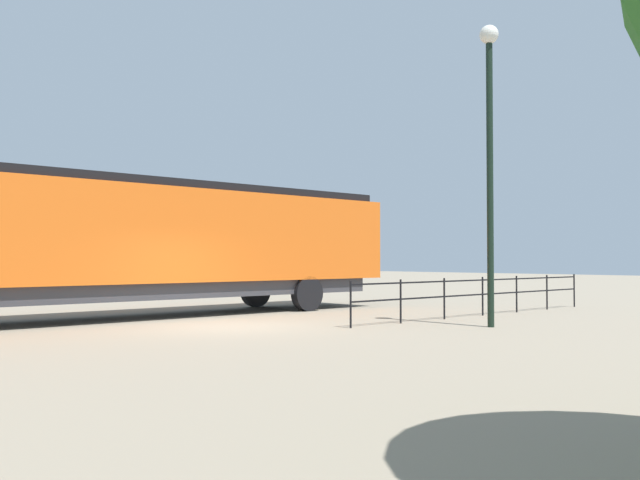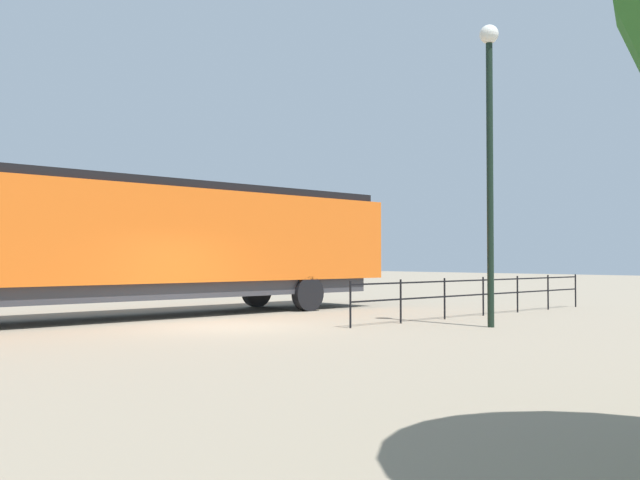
{
  "view_description": "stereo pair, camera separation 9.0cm",
  "coord_description": "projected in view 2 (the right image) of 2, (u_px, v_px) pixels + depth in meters",
  "views": [
    {
      "loc": [
        14.14,
        -9.92,
        1.65
      ],
      "look_at": [
        0.93,
        2.24,
        2.13
      ],
      "focal_mm": 39.37,
      "sensor_mm": 36.0,
      "label": 1
    },
    {
      "loc": [
        14.2,
        -9.85,
        1.65
      ],
      "look_at": [
        0.93,
        2.24,
        2.13
      ],
      "focal_mm": 39.37,
      "sensor_mm": 36.0,
      "label": 2
    }
  ],
  "objects": [
    {
      "name": "ground_plane",
      "position": [
        226.0,
        326.0,
        17.08
      ],
      "size": [
        120.0,
        120.0,
        0.0
      ],
      "primitive_type": "plane",
      "color": "gray"
    },
    {
      "name": "locomotive",
      "position": [
        136.0,
        240.0,
        19.64
      ],
      "size": [
        2.97,
        18.08,
        3.85
      ],
      "color": "orange",
      "rests_on": "ground_plane"
    },
    {
      "name": "lamp_post",
      "position": [
        490.0,
        130.0,
        17.03
      ],
      "size": [
        0.46,
        0.46,
        7.36
      ],
      "color": "black",
      "rests_on": "ground_plane"
    },
    {
      "name": "platform_fence",
      "position": [
        483.0,
        290.0,
        20.36
      ],
      "size": [
        0.05,
        10.93,
        1.12
      ],
      "color": "black",
      "rests_on": "ground_plane"
    }
  ]
}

